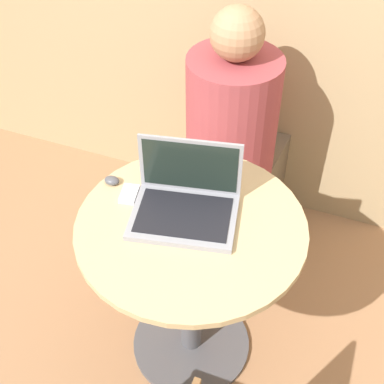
# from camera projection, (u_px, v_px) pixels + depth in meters

# --- Properties ---
(ground_plane) EXTENTS (12.00, 12.00, 0.00)m
(ground_plane) POSITION_uv_depth(u_px,v_px,m) (191.00, 343.00, 2.34)
(ground_plane) COLOR #9E704C
(round_table) EXTENTS (0.80, 0.80, 0.76)m
(round_table) POSITION_uv_depth(u_px,v_px,m) (191.00, 267.00, 1.98)
(round_table) COLOR #4C4C51
(round_table) RESTS_ON ground_plane
(laptop) EXTENTS (0.41, 0.34, 0.24)m
(laptop) POSITION_uv_depth(u_px,v_px,m) (186.00, 201.00, 1.83)
(laptop) COLOR gray
(laptop) RESTS_ON round_table
(cell_phone) EXTENTS (0.08, 0.10, 0.02)m
(cell_phone) POSITION_uv_depth(u_px,v_px,m) (129.00, 194.00, 1.91)
(cell_phone) COLOR silver
(cell_phone) RESTS_ON round_table
(computer_mouse) EXTENTS (0.06, 0.04, 0.03)m
(computer_mouse) POSITION_uv_depth(u_px,v_px,m) (112.00, 180.00, 1.96)
(computer_mouse) COLOR #4C4C51
(computer_mouse) RESTS_ON round_table
(person_seated) EXTENTS (0.42, 0.63, 1.24)m
(person_seated) POSITION_uv_depth(u_px,v_px,m) (235.00, 150.00, 2.51)
(person_seated) COLOR brown
(person_seated) RESTS_ON ground_plane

